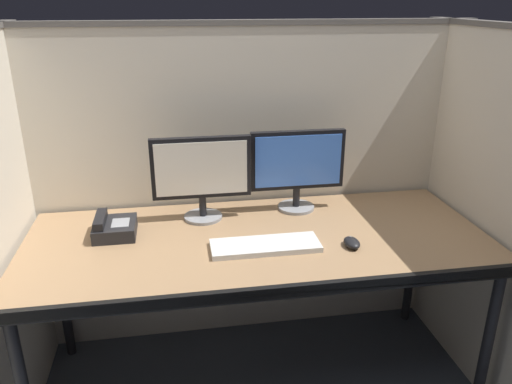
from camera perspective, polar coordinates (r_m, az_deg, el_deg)
cubicle_partition_rear at (r=2.45m, az=-1.52°, el=0.47°), size 2.21×0.06×1.57m
cubicle_partition_right at (r=2.33m, az=25.56°, el=-2.84°), size 0.06×1.41×1.57m
desk at (r=2.08m, az=0.29°, el=-6.52°), size 1.90×0.80×0.74m
monitor_left at (r=2.17m, az=-6.26°, el=2.20°), size 0.43×0.17×0.37m
monitor_right at (r=2.27m, az=4.76°, el=3.11°), size 0.43×0.17×0.37m
keyboard_main at (r=1.98m, az=1.07°, el=-6.15°), size 0.43×0.15×0.02m
computer_mouse at (r=2.02m, az=10.89°, el=-5.71°), size 0.06×0.10×0.04m
desk_phone at (r=2.15m, az=-15.96°, el=-3.93°), size 0.17×0.19×0.09m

